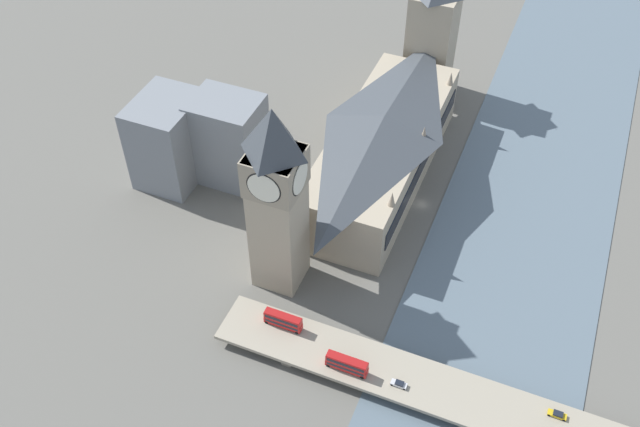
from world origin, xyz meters
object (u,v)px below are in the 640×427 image
at_px(clock_tower, 277,195).
at_px(double_decker_bus_lead, 283,320).
at_px(double_decker_bus_mid, 347,364).
at_px(car_northbound_tail, 399,384).
at_px(car_southbound_lead, 557,414).
at_px(road_bridge, 471,402).
at_px(parliament_hall, 382,147).
at_px(victoria_tower, 432,36).

relative_size(clock_tower, double_decker_bus_lead, 5.72).
height_order(double_decker_bus_mid, car_northbound_tail, double_decker_bus_mid).
bearing_deg(car_southbound_lead, road_bridge, 10.28).
xyz_separation_m(double_decker_bus_lead, car_northbound_tail, (-36.03, 5.88, -1.97)).
relative_size(clock_tower, car_southbound_lead, 13.42).
xyz_separation_m(clock_tower, road_bridge, (-64.68, 22.52, -30.82)).
distance_m(parliament_hall, double_decker_bus_lead, 74.43).
xyz_separation_m(victoria_tower, double_decker_bus_lead, (3.55, 130.02, -18.13)).
xyz_separation_m(victoria_tower, road_bridge, (-51.37, 132.85, -21.65)).
xyz_separation_m(clock_tower, car_southbound_lead, (-85.74, 18.70, -29.26)).
bearing_deg(parliament_hall, victoria_tower, -89.94).
height_order(double_decker_bus_lead, double_decker_bus_mid, double_decker_bus_lead).
bearing_deg(victoria_tower, parliament_hall, 90.06).
distance_m(road_bridge, double_decker_bus_mid, 33.74).
xyz_separation_m(victoria_tower, car_southbound_lead, (-72.42, 129.03, -20.09)).
bearing_deg(road_bridge, car_southbound_lead, -169.72).
bearing_deg(clock_tower, victoria_tower, -96.88).
xyz_separation_m(parliament_hall, clock_tower, (13.38, 54.37, 20.87)).
bearing_deg(clock_tower, car_northbound_tail, 150.83).
height_order(car_northbound_tail, car_southbound_lead, car_northbound_tail).
bearing_deg(car_southbound_lead, car_northbound_tail, 9.76).
relative_size(victoria_tower, double_decker_bus_lead, 4.87).
bearing_deg(double_decker_bus_mid, double_decker_bus_lead, -16.86).
height_order(victoria_tower, road_bridge, victoria_tower).
relative_size(victoria_tower, double_decker_bus_mid, 4.65).
distance_m(road_bridge, car_northbound_tail, 19.19).
height_order(road_bridge, double_decker_bus_lead, double_decker_bus_lead).
height_order(parliament_hall, road_bridge, parliament_hall).
xyz_separation_m(victoria_tower, double_decker_bus_mid, (-18.02, 136.56, -18.12)).
height_order(victoria_tower, car_southbound_lead, victoria_tower).
height_order(parliament_hall, double_decker_bus_lead, parliament_hall).
relative_size(double_decker_bus_lead, double_decker_bus_mid, 0.96).
distance_m(clock_tower, car_southbound_lead, 92.50).
height_order(clock_tower, double_decker_bus_lead, clock_tower).
relative_size(parliament_hall, double_decker_bus_lead, 7.85).
bearing_deg(car_northbound_tail, double_decker_bus_lead, -9.26).
bearing_deg(car_northbound_tail, double_decker_bus_mid, 2.60).
xyz_separation_m(clock_tower, car_northbound_tail, (-45.80, 25.57, -29.27)).
bearing_deg(car_southbound_lead, clock_tower, -12.30).
bearing_deg(victoria_tower, car_southbound_lead, 119.30).
height_order(victoria_tower, double_decker_bus_lead, victoria_tower).
height_order(parliament_hall, victoria_tower, victoria_tower).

